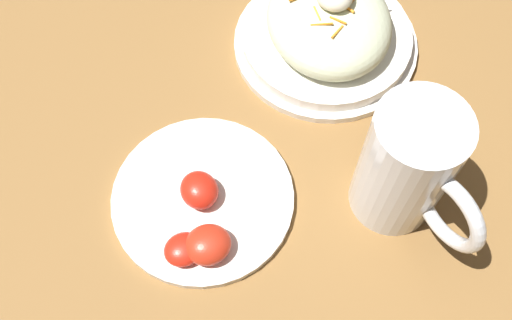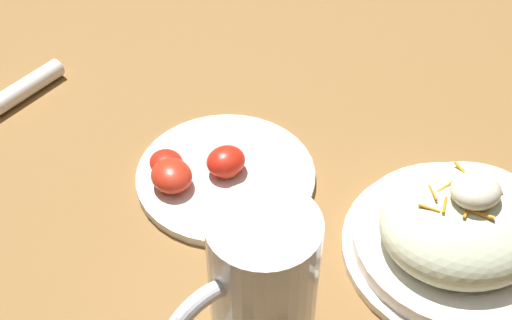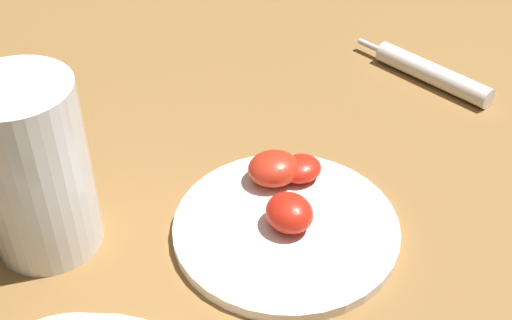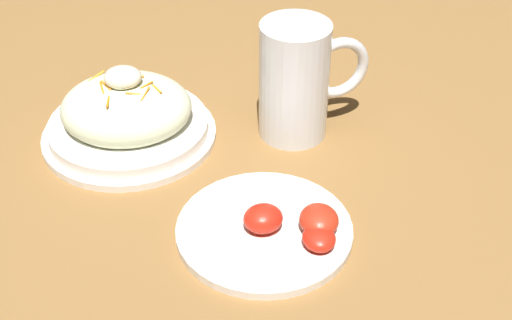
{
  "view_description": "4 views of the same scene",
  "coord_description": "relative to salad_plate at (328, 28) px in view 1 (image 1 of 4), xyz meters",
  "views": [
    {
      "loc": [
        0.3,
        0.02,
        0.62
      ],
      "look_at": [
        0.03,
        0.09,
        0.07
      ],
      "focal_mm": 41.35,
      "sensor_mm": 36.0,
      "label": 1
    },
    {
      "loc": [
        0.22,
        0.55,
        0.57
      ],
      "look_at": [
        0.02,
        0.09,
        0.09
      ],
      "focal_mm": 48.0,
      "sensor_mm": 36.0,
      "label": 2
    },
    {
      "loc": [
        -0.4,
        0.16,
        0.45
      ],
      "look_at": [
        0.05,
        0.05,
        0.07
      ],
      "focal_mm": 48.46,
      "sensor_mm": 36.0,
      "label": 3
    },
    {
      "loc": [
        0.0,
        -0.6,
        0.59
      ],
      "look_at": [
        0.02,
        0.06,
        0.08
      ],
      "focal_mm": 50.95,
      "sensor_mm": 36.0,
      "label": 4
    }
  ],
  "objects": [
    {
      "name": "ground_plane",
      "position": [
        0.15,
        -0.22,
        -0.04
      ],
      "size": [
        1.43,
        1.43,
        0.0
      ],
      "primitive_type": "plane",
      "color": "olive"
    },
    {
      "name": "tomato_plate",
      "position": [
        0.19,
        -0.2,
        -0.02
      ],
      "size": [
        0.21,
        0.21,
        0.04
      ],
      "color": "white",
      "rests_on": "ground_plane"
    },
    {
      "name": "salad_plate",
      "position": [
        0.0,
        0.0,
        0.0
      ],
      "size": [
        0.24,
        0.24,
        0.11
      ],
      "color": "white",
      "rests_on": "ground_plane"
    },
    {
      "name": "beer_mug",
      "position": [
        0.23,
        0.01,
        0.04
      ],
      "size": [
        0.15,
        0.09,
        0.17
      ],
      "color": "white",
      "rests_on": "ground_plane"
    }
  ]
}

